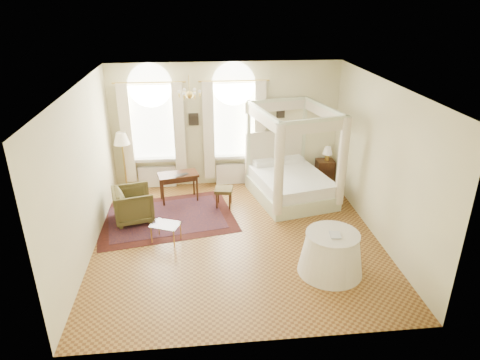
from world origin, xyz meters
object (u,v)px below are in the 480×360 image
at_px(armchair, 133,205).
at_px(floor_lamp, 122,141).
at_px(writing_desk, 178,178).
at_px(stool, 224,191).
at_px(side_table, 331,253).
at_px(coffee_table, 166,226).
at_px(nightstand, 325,171).
at_px(canopy_bed, 291,179).

height_order(armchair, floor_lamp, floor_lamp).
distance_m(writing_desk, stool, 1.22).
relative_size(writing_desk, side_table, 0.87).
relative_size(armchair, coffee_table, 1.23).
relative_size(coffee_table, side_table, 0.58).
bearing_deg(armchair, nightstand, -85.57).
distance_m(coffee_table, floor_lamp, 3.08).
distance_m(writing_desk, coffee_table, 1.98).
distance_m(canopy_bed, side_table, 3.19).
bearing_deg(floor_lamp, writing_desk, -26.36).
xyz_separation_m(canopy_bed, writing_desk, (-2.85, 0.18, 0.08)).
height_order(canopy_bed, armchair, canopy_bed).
xyz_separation_m(nightstand, floor_lamp, (-5.40, 0.00, 1.06)).
height_order(coffee_table, floor_lamp, floor_lamp).
bearing_deg(armchair, side_table, -135.34).
height_order(writing_desk, coffee_table, writing_desk).
bearing_deg(floor_lamp, stool, -24.30).
bearing_deg(nightstand, coffee_table, -147.89).
relative_size(stool, side_table, 0.40).
xyz_separation_m(canopy_bed, nightstand, (1.14, 0.88, -0.21)).
bearing_deg(canopy_bed, side_table, -88.59).
bearing_deg(stool, floor_lamp, 155.70).
xyz_separation_m(canopy_bed, stool, (-1.74, -0.26, -0.14)).
xyz_separation_m(nightstand, armchair, (-5.00, -1.64, 0.07)).
bearing_deg(side_table, coffee_table, 155.75).
xyz_separation_m(stool, floor_lamp, (-2.52, 1.14, 0.99)).
bearing_deg(stool, armchair, -166.79).
distance_m(canopy_bed, nightstand, 1.46).
bearing_deg(side_table, armchair, 148.34).
height_order(writing_desk, side_table, side_table).
xyz_separation_m(writing_desk, side_table, (2.93, -3.37, -0.22)).
relative_size(canopy_bed, floor_lamp, 1.55).
bearing_deg(armchair, writing_desk, -60.87).
distance_m(writing_desk, armchair, 1.40).
xyz_separation_m(armchair, coffee_table, (0.79, -1.01, -0.03)).
relative_size(canopy_bed, writing_desk, 2.38).
relative_size(nightstand, writing_desk, 0.63).
bearing_deg(stool, canopy_bed, 8.40).
relative_size(canopy_bed, nightstand, 3.80).
distance_m(armchair, side_table, 4.63).
bearing_deg(canopy_bed, coffee_table, -150.15).
bearing_deg(armchair, stool, -90.47).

